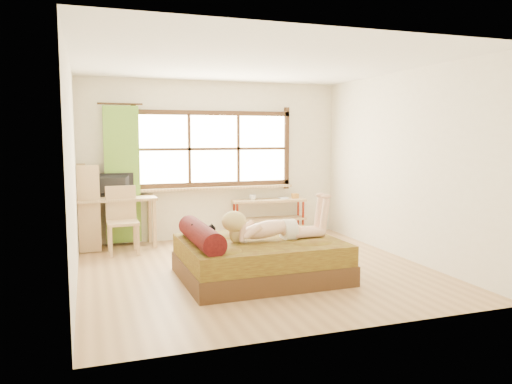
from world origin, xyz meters
name	(u,v)px	position (x,y,z in m)	size (l,w,h in m)	color
floor	(256,270)	(0.00, 0.00, 0.00)	(4.50, 4.50, 0.00)	#9E754C
ceiling	(256,63)	(0.00, 0.00, 2.70)	(4.50, 4.50, 0.00)	white
wall_back	(214,160)	(0.00, 2.25, 1.35)	(4.50, 4.50, 0.00)	silver
wall_front	(338,185)	(0.00, -2.25, 1.35)	(4.50, 4.50, 0.00)	silver
wall_left	(72,173)	(-2.25, 0.00, 1.35)	(4.50, 4.50, 0.00)	silver
wall_right	(403,165)	(2.25, 0.00, 1.35)	(4.50, 4.50, 0.00)	silver
window	(214,151)	(0.00, 2.22, 1.51)	(2.80, 0.16, 1.46)	#FFEDBF
curtain	(122,175)	(-1.55, 2.13, 1.15)	(0.55, 0.10, 2.20)	#518B26
bed	(256,257)	(-0.12, -0.37, 0.26)	(1.97, 1.59, 0.74)	#382810
woman	(273,217)	(0.08, -0.42, 0.78)	(1.36, 0.39, 0.58)	beige
kitten	(202,233)	(-0.79, -0.27, 0.60)	(0.29, 0.12, 0.23)	black
desk	(114,204)	(-1.71, 1.95, 0.70)	(1.31, 0.63, 0.81)	#9F7B56
monitor	(113,185)	(-1.71, 2.00, 1.00)	(0.65, 0.09, 0.38)	black
chair	(122,216)	(-1.61, 1.59, 0.56)	(0.47, 0.47, 1.01)	#9F7B56
pipe_shelf	(269,209)	(0.96, 2.07, 0.48)	(1.33, 0.42, 0.74)	#9F7B56
cup	(253,197)	(0.65, 2.07, 0.70)	(0.12, 0.12, 0.09)	gray
book	(279,198)	(1.15, 2.07, 0.66)	(0.16, 0.22, 0.02)	gray
bookshelf	(89,207)	(-2.08, 1.99, 0.67)	(0.33, 0.58, 1.33)	#9F7B56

